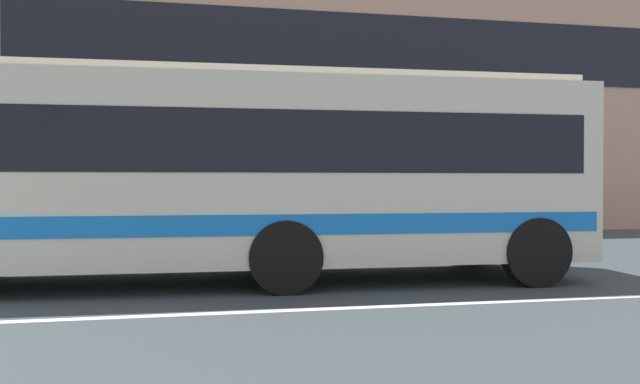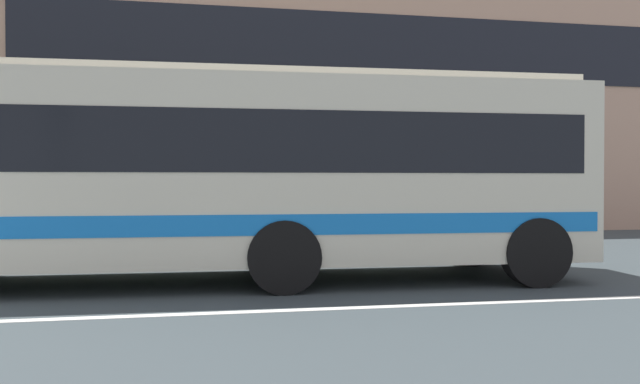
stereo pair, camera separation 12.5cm
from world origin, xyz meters
The scene contains 3 objects.
hedge_row_far centered at (1.65, 5.83, 0.39)m, with size 16.59×1.10×0.79m, color #27441E.
apartment_block_right centered at (10.70, 14.85, 4.71)m, with size 23.22×8.92×9.42m.
transit_bus centered at (5.52, 2.26, 1.71)m, with size 10.65×2.84×3.10m.
Camera 2 is at (5.05, -7.29, 1.51)m, focal length 35.26 mm.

